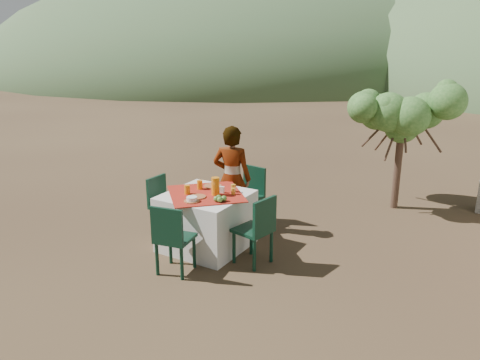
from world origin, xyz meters
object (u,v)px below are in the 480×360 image
at_px(table, 206,220).
at_px(chair_near, 172,237).
at_px(chair_far, 250,192).
at_px(chair_left, 163,202).
at_px(shrub_tree, 407,121).
at_px(person, 232,178).
at_px(juice_pitcher, 215,186).
at_px(chair_right, 258,228).

xyz_separation_m(table, chair_near, (0.10, -0.84, 0.11)).
height_order(chair_far, chair_left, chair_far).
distance_m(table, shrub_tree, 3.64).
relative_size(table, chair_left, 1.55).
relative_size(person, juice_pitcher, 6.58).
bearing_deg(chair_left, juice_pitcher, -92.87).
bearing_deg(chair_right, table, -86.12).
relative_size(chair_left, shrub_tree, 0.45).
distance_m(chair_left, person, 1.05).
height_order(chair_near, person, person).
height_order(shrub_tree, juice_pitcher, shrub_tree).
distance_m(table, chair_left, 0.82).
bearing_deg(chair_far, chair_near, -81.15).
bearing_deg(table, shrub_tree, 57.34).
distance_m(person, juice_pitcher, 0.73).
xyz_separation_m(chair_far, shrub_tree, (1.80, 1.87, 0.98)).
relative_size(chair_near, shrub_tree, 0.47).
distance_m(table, chair_right, 0.85).
relative_size(chair_far, shrub_tree, 0.47).
xyz_separation_m(table, chair_left, (-0.81, 0.08, 0.08)).
bearing_deg(person, table, 78.69).
bearing_deg(juice_pitcher, chair_left, 176.42).
bearing_deg(chair_right, chair_near, -34.12).
height_order(chair_near, juice_pitcher, juice_pitcher).
distance_m(chair_right, juice_pitcher, 0.80).
height_order(chair_far, juice_pitcher, juice_pitcher).
height_order(chair_left, chair_right, chair_right).
height_order(chair_near, chair_left, chair_near).
relative_size(table, chair_near, 1.48).
bearing_deg(table, person, 92.97).
relative_size(chair_left, juice_pitcher, 3.56).
height_order(person, shrub_tree, shrub_tree).
bearing_deg(chair_near, chair_far, -99.47).
bearing_deg(table, chair_left, 174.59).
distance_m(chair_far, chair_left, 1.32).
distance_m(chair_far, shrub_tree, 2.78).
distance_m(chair_right, person, 1.24).
xyz_separation_m(shrub_tree, juice_pitcher, (-1.73, -2.91, -0.58)).
relative_size(chair_right, juice_pitcher, 3.77).
bearing_deg(chair_far, chair_left, -123.97).
distance_m(table, person, 0.82).
bearing_deg(shrub_tree, person, -130.91).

